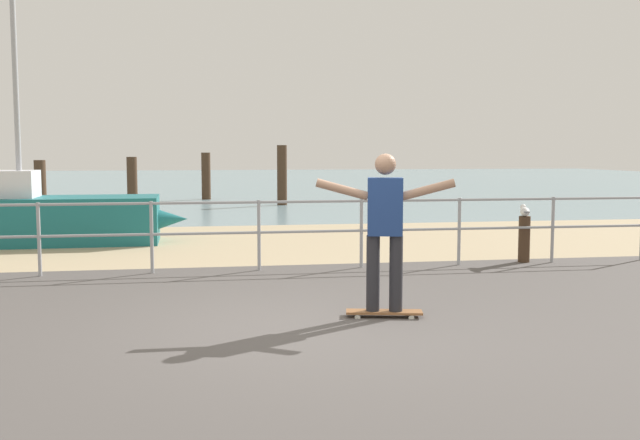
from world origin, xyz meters
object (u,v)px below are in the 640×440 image
skateboard (384,312)px  skateboarder (385,223)px  sailboat (47,218)px  seagull (525,211)px  bollard_short (524,240)px

skateboard → skateboarder: 0.95m
sailboat → seagull: size_ratio=10.34×
sailboat → bollard_short: 8.61m
sailboat → bollard_short: (7.84, -3.55, -0.15)m
skateboarder → bollard_short: size_ratio=2.22×
skateboard → seagull: seagull is taller
sailboat → skateboard: (4.72, -6.87, -0.45)m
seagull → sailboat: bearing=155.7°
skateboard → bollard_short: bollard_short is taller
skateboard → skateboarder: skateboarder is taller
bollard_short → seagull: (0.00, 0.02, 0.45)m
sailboat → skateboard: sailboat is taller
sailboat → skateboard: 8.35m
skateboard → seagull: bearing=46.9°
skateboarder → seagull: 4.57m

